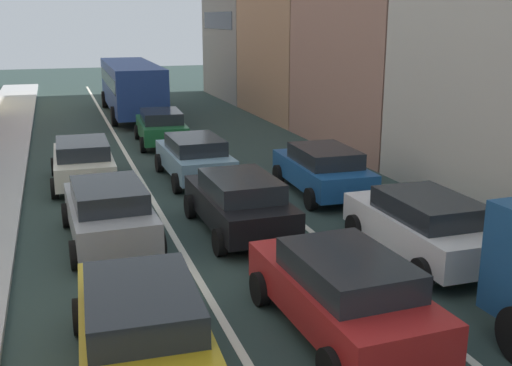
{
  "coord_description": "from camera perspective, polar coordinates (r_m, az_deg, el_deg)",
  "views": [
    {
      "loc": [
        -4.26,
        -0.92,
        5.26
      ],
      "look_at": [
        0.0,
        12.0,
        1.6
      ],
      "focal_mm": 43.02,
      "sensor_mm": 36.0,
      "label": 1
    }
  ],
  "objects": [
    {
      "name": "bus_mid_queue_primary",
      "position": [
        34.89,
        -11.53,
        9.0
      ],
      "size": [
        2.92,
        10.54,
        2.9
      ],
      "rotation": [
        0.0,
        0.0,
        1.56
      ],
      "color": "navy",
      "rests_on": "ground"
    },
    {
      "name": "sedan_left_lane_fourth",
      "position": [
        20.63,
        -15.78,
        1.99
      ],
      "size": [
        2.1,
        4.32,
        1.49
      ],
      "rotation": [
        0.0,
        0.0,
        1.56
      ],
      "color": "beige",
      "rests_on": "ground"
    },
    {
      "name": "sedan_centre_lane_fifth",
      "position": [
        26.62,
        -8.8,
        5.22
      ],
      "size": [
        2.25,
        4.39,
        1.49
      ],
      "rotation": [
        0.0,
        0.0,
        1.52
      ],
      "color": "#19592D",
      "rests_on": "ground"
    },
    {
      "name": "coupe_centre_lane_fourth",
      "position": [
        20.58,
        -5.74,
        2.45
      ],
      "size": [
        2.13,
        4.33,
        1.49
      ],
      "rotation": [
        0.0,
        0.0,
        1.59
      ],
      "color": "#759EB7",
      "rests_on": "ground"
    },
    {
      "name": "sedan_right_lane_behind_truck",
      "position": [
        14.27,
        15.32,
        -3.72
      ],
      "size": [
        2.07,
        4.3,
        1.49
      ],
      "rotation": [
        0.0,
        0.0,
        1.57
      ],
      "color": "silver",
      "rests_on": "ground"
    },
    {
      "name": "sedan_left_lane_third",
      "position": [
        15.14,
        -13.52,
        -2.53
      ],
      "size": [
        2.18,
        4.36,
        1.49
      ],
      "rotation": [
        0.0,
        0.0,
        1.61
      ],
      "color": "gray",
      "rests_on": "ground"
    },
    {
      "name": "lane_stripe_right",
      "position": [
        22.38,
        -2.27,
        1.46
      ],
      "size": [
        0.16,
        60.0,
        0.01
      ],
      "primitive_type": "cube",
      "color": "silver",
      "rests_on": "ground"
    },
    {
      "name": "hatchback_centre_lane_third",
      "position": [
        15.46,
        -1.58,
        -1.73
      ],
      "size": [
        2.12,
        4.33,
        1.49
      ],
      "rotation": [
        0.0,
        0.0,
        1.59
      ],
      "color": "black",
      "rests_on": "ground"
    },
    {
      "name": "wagon_left_lane_second",
      "position": [
        9.61,
        -10.59,
        -12.88
      ],
      "size": [
        2.2,
        4.37,
        1.49
      ],
      "rotation": [
        0.0,
        0.0,
        1.53
      ],
      "color": "#B29319",
      "rests_on": "ground"
    },
    {
      "name": "wagon_right_lane_far",
      "position": [
        18.89,
        6.21,
        1.3
      ],
      "size": [
        2.18,
        4.36,
        1.49
      ],
      "rotation": [
        0.0,
        0.0,
        1.54
      ],
      "color": "#194C8C",
      "rests_on": "ground"
    },
    {
      "name": "sedan_centre_lane_second",
      "position": [
        10.66,
        8.06,
        -9.86
      ],
      "size": [
        2.2,
        4.37,
        1.49
      ],
      "rotation": [
        0.0,
        0.0,
        1.61
      ],
      "color": "#A51E1E",
      "rests_on": "ground"
    },
    {
      "name": "lane_stripe_left",
      "position": [
        21.72,
        -10.93,
        0.78
      ],
      "size": [
        0.16,
        60.0,
        0.01
      ],
      "primitive_type": "cube",
      "color": "silver",
      "rests_on": "ground"
    }
  ]
}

